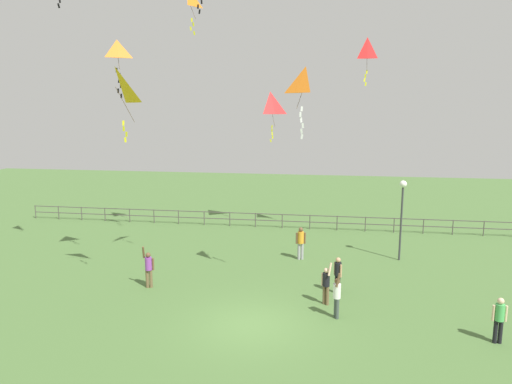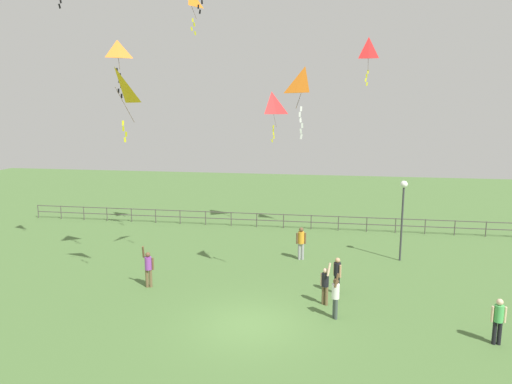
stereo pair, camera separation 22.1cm
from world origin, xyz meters
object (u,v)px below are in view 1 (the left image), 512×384
object	(u,v)px
kite_4	(305,85)
person_1	(301,241)
kite_0	(116,89)
kite_7	(117,54)
person_3	(326,283)
kite_3	(270,105)
kite_2	(188,0)
kite_5	(367,51)
person_2	(338,273)
person_5	(337,295)
lamppost	(402,202)
person_0	(499,317)
person_4	(149,267)

from	to	relation	value
kite_4	person_1	bearing A→B (deg)	94.25
person_1	kite_0	distance (m)	11.73
kite_7	person_3	bearing A→B (deg)	-13.40
person_1	kite_3	xyz separation A→B (m)	(-2.45, 6.47, 6.96)
person_3	kite_2	xyz separation A→B (m)	(-7.58, 7.26, 12.44)
person_3	kite_4	world-z (taller)	kite_4
kite_5	kite_7	world-z (taller)	kite_5
kite_7	kite_5	bearing A→B (deg)	34.10
kite_5	person_2	bearing A→B (deg)	-99.57
person_2	kite_5	xyz separation A→B (m)	(1.45, 8.60, 9.98)
person_5	kite_0	xyz separation A→B (m)	(-8.60, 0.73, 7.52)
lamppost	kite_2	distance (m)	15.31
person_1	person_3	size ratio (longest dim) A/B	0.96
kite_5	person_0	bearing A→B (deg)	-72.86
lamppost	kite_4	distance (m)	8.78
person_4	kite_2	xyz separation A→B (m)	(0.03, 6.66, 12.40)
person_2	kite_0	bearing A→B (deg)	-169.21
kite_7	kite_3	bearing A→B (deg)	60.43
person_2	person_4	bearing A→B (deg)	-175.54
person_0	kite_7	world-z (taller)	kite_7
person_3	kite_7	size ratio (longest dim) A/B	0.72
kite_2	kite_4	size ratio (longest dim) A/B	0.86
person_2	person_4	size ratio (longest dim) A/B	0.84
kite_0	lamppost	bearing A→B (deg)	29.05
person_0	kite_5	world-z (taller)	kite_5
person_4	person_5	distance (m)	8.20
kite_0	kite_7	distance (m)	3.30
kite_3	kite_7	size ratio (longest dim) A/B	1.26
kite_7	person_4	bearing A→B (deg)	-43.63
person_3	kite_0	xyz separation A→B (m)	(-8.20, -0.43, 7.54)
kite_4	lamppost	bearing A→B (deg)	45.67
person_2	kite_2	world-z (taller)	kite_2
person_5	kite_2	world-z (taller)	kite_2
person_0	person_2	xyz separation A→B (m)	(-5.17, 3.47, -0.01)
person_2	kite_5	bearing A→B (deg)	80.43
person_3	person_4	distance (m)	7.64
person_1	kite_3	distance (m)	9.81
lamppost	person_5	xyz separation A→B (m)	(-3.31, -7.35, -2.14)
kite_2	person_3	bearing A→B (deg)	-43.77
lamppost	kite_7	distance (m)	15.31
lamppost	kite_5	bearing A→B (deg)	116.04
lamppost	person_3	xyz separation A→B (m)	(-3.70, -6.19, -2.15)
person_4	kite_0	size ratio (longest dim) A/B	0.66
person_0	kite_0	bearing A→B (deg)	172.54
kite_5	kite_7	bearing A→B (deg)	-145.90
person_2	person_3	size ratio (longest dim) A/B	0.88
lamppost	kite_7	xyz separation A→B (m)	(-13.02, -3.97, 7.01)
lamppost	kite_2	xyz separation A→B (m)	(-11.28, 1.07, 10.29)
person_1	person_5	world-z (taller)	person_5
person_4	person_1	bearing A→B (deg)	37.95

